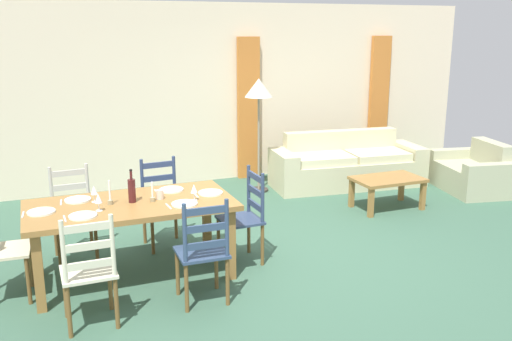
# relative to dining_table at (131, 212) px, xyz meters

# --- Properties ---
(ground_plane) EXTENTS (9.60, 9.60, 0.02)m
(ground_plane) POSITION_rel_dining_table_xyz_m (1.51, -0.11, -0.67)
(ground_plane) COLOR #385C47
(wall_far) EXTENTS (9.60, 0.16, 2.70)m
(wall_far) POSITION_rel_dining_table_xyz_m (1.51, 3.19, 0.69)
(wall_far) COLOR beige
(wall_far) RESTS_ON ground_plane
(curtain_panel_left) EXTENTS (0.35, 0.08, 2.20)m
(curtain_panel_left) POSITION_rel_dining_table_xyz_m (2.38, 3.05, 0.44)
(curtain_panel_left) COLOR #C8732F
(curtain_panel_left) RESTS_ON ground_plane
(curtain_panel_right) EXTENTS (0.35, 0.08, 2.20)m
(curtain_panel_right) POSITION_rel_dining_table_xyz_m (4.78, 3.05, 0.44)
(curtain_panel_right) COLOR #C8732F
(curtain_panel_right) RESTS_ON ground_plane
(dining_table) EXTENTS (1.90, 0.96, 0.75)m
(dining_table) POSITION_rel_dining_table_xyz_m (0.00, 0.00, 0.00)
(dining_table) COLOR olive
(dining_table) RESTS_ON ground_plane
(dining_chair_near_left) EXTENTS (0.42, 0.40, 0.96)m
(dining_chair_near_left) POSITION_rel_dining_table_xyz_m (-0.48, -0.79, -0.19)
(dining_chair_near_left) COLOR beige
(dining_chair_near_left) RESTS_ON ground_plane
(dining_chair_near_right) EXTENTS (0.43, 0.41, 0.96)m
(dining_chair_near_right) POSITION_rel_dining_table_xyz_m (0.47, -0.74, -0.19)
(dining_chair_near_right) COLOR #304462
(dining_chair_near_right) RESTS_ON ground_plane
(dining_chair_far_left) EXTENTS (0.44, 0.42, 0.96)m
(dining_chair_far_left) POSITION_rel_dining_table_xyz_m (-0.48, 0.73, -0.19)
(dining_chair_far_left) COLOR beige
(dining_chair_far_left) RESTS_ON ground_plane
(dining_chair_far_right) EXTENTS (0.44, 0.42, 0.96)m
(dining_chair_far_right) POSITION_rel_dining_table_xyz_m (0.45, 0.73, -0.19)
(dining_chair_far_right) COLOR navy
(dining_chair_far_right) RESTS_ON ground_plane
(dining_chair_head_east) EXTENTS (0.41, 0.43, 0.96)m
(dining_chair_head_east) POSITION_rel_dining_table_xyz_m (1.13, -0.03, -0.19)
(dining_chair_head_east) COLOR navy
(dining_chair_head_east) RESTS_ON ground_plane
(dinner_plate_near_left) EXTENTS (0.24, 0.24, 0.02)m
(dinner_plate_near_left) POSITION_rel_dining_table_xyz_m (-0.45, -0.25, 0.10)
(dinner_plate_near_left) COLOR white
(dinner_plate_near_left) RESTS_ON dining_table
(fork_near_left) EXTENTS (0.02, 0.17, 0.01)m
(fork_near_left) POSITION_rel_dining_table_xyz_m (-0.60, -0.25, 0.09)
(fork_near_left) COLOR silver
(fork_near_left) RESTS_ON dining_table
(dinner_plate_near_right) EXTENTS (0.24, 0.24, 0.02)m
(dinner_plate_near_right) POSITION_rel_dining_table_xyz_m (0.45, -0.25, 0.10)
(dinner_plate_near_right) COLOR white
(dinner_plate_near_right) RESTS_ON dining_table
(fork_near_right) EXTENTS (0.02, 0.17, 0.01)m
(fork_near_right) POSITION_rel_dining_table_xyz_m (0.30, -0.25, 0.09)
(fork_near_right) COLOR silver
(fork_near_right) RESTS_ON dining_table
(dinner_plate_far_left) EXTENTS (0.24, 0.24, 0.02)m
(dinner_plate_far_left) POSITION_rel_dining_table_xyz_m (-0.45, 0.25, 0.10)
(dinner_plate_far_left) COLOR white
(dinner_plate_far_left) RESTS_ON dining_table
(fork_far_left) EXTENTS (0.03, 0.17, 0.01)m
(fork_far_left) POSITION_rel_dining_table_xyz_m (-0.60, 0.25, 0.09)
(fork_far_left) COLOR silver
(fork_far_left) RESTS_ON dining_table
(dinner_plate_far_right) EXTENTS (0.24, 0.24, 0.02)m
(dinner_plate_far_right) POSITION_rel_dining_table_xyz_m (0.45, 0.25, 0.10)
(dinner_plate_far_right) COLOR white
(dinner_plate_far_right) RESTS_ON dining_table
(fork_far_right) EXTENTS (0.02, 0.17, 0.01)m
(fork_far_right) POSITION_rel_dining_table_xyz_m (0.30, 0.25, 0.09)
(fork_far_right) COLOR silver
(fork_far_right) RESTS_ON dining_table
(dinner_plate_head_west) EXTENTS (0.24, 0.24, 0.02)m
(dinner_plate_head_west) POSITION_rel_dining_table_xyz_m (-0.78, 0.00, 0.10)
(dinner_plate_head_west) COLOR white
(dinner_plate_head_west) RESTS_ON dining_table
(fork_head_west) EXTENTS (0.03, 0.17, 0.01)m
(fork_head_west) POSITION_rel_dining_table_xyz_m (-0.93, 0.00, 0.09)
(fork_head_west) COLOR silver
(fork_head_west) RESTS_ON dining_table
(dinner_plate_head_east) EXTENTS (0.24, 0.24, 0.02)m
(dinner_plate_head_east) POSITION_rel_dining_table_xyz_m (0.78, 0.00, 0.10)
(dinner_plate_head_east) COLOR white
(dinner_plate_head_east) RESTS_ON dining_table
(fork_head_east) EXTENTS (0.02, 0.17, 0.01)m
(fork_head_east) POSITION_rel_dining_table_xyz_m (0.63, 0.00, 0.09)
(fork_head_east) COLOR silver
(fork_head_east) RESTS_ON dining_table
(wine_bottle) EXTENTS (0.07, 0.07, 0.32)m
(wine_bottle) POSITION_rel_dining_table_xyz_m (0.02, 0.01, 0.20)
(wine_bottle) COLOR #471919
(wine_bottle) RESTS_ON dining_table
(wine_glass_near_left) EXTENTS (0.06, 0.06, 0.16)m
(wine_glass_near_left) POSITION_rel_dining_table_xyz_m (-0.30, -0.14, 0.20)
(wine_glass_near_left) COLOR white
(wine_glass_near_left) RESTS_ON dining_table
(wine_glass_near_right) EXTENTS (0.06, 0.06, 0.16)m
(wine_glass_near_right) POSITION_rel_dining_table_xyz_m (0.57, -0.16, 0.20)
(wine_glass_near_right) COLOR white
(wine_glass_near_right) RESTS_ON dining_table
(wine_glass_far_left) EXTENTS (0.06, 0.06, 0.16)m
(wine_glass_far_left) POSITION_rel_dining_table_xyz_m (-0.31, 0.14, 0.20)
(wine_glass_far_left) COLOR white
(wine_glass_far_left) RESTS_ON dining_table
(coffee_cup_primary) EXTENTS (0.07, 0.07, 0.09)m
(coffee_cup_primary) POSITION_rel_dining_table_xyz_m (0.28, 0.01, 0.13)
(coffee_cup_primary) COLOR beige
(coffee_cup_primary) RESTS_ON dining_table
(candle_tall) EXTENTS (0.05, 0.05, 0.23)m
(candle_tall) POSITION_rel_dining_table_xyz_m (-0.18, 0.02, 0.15)
(candle_tall) COLOR #998C66
(candle_tall) RESTS_ON dining_table
(candle_short) EXTENTS (0.05, 0.05, 0.19)m
(candle_short) POSITION_rel_dining_table_xyz_m (0.20, -0.04, 0.14)
(candle_short) COLOR #998C66
(candle_short) RESTS_ON dining_table
(couch) EXTENTS (2.36, 1.05, 0.80)m
(couch) POSITION_rel_dining_table_xyz_m (3.58, 2.08, -0.37)
(couch) COLOR beige
(couch) RESTS_ON ground_plane
(coffee_table) EXTENTS (0.90, 0.56, 0.42)m
(coffee_table) POSITION_rel_dining_table_xyz_m (3.49, 0.87, -0.31)
(coffee_table) COLOR olive
(coffee_table) RESTS_ON ground_plane
(armchair_upholstered) EXTENTS (1.02, 1.30, 0.72)m
(armchair_upholstered) POSITION_rel_dining_table_xyz_m (5.19, 1.10, -0.41)
(armchair_upholstered) COLOR #A9AB88
(armchair_upholstered) RESTS_ON ground_plane
(standing_lamp) EXTENTS (0.40, 0.40, 1.64)m
(standing_lamp) POSITION_rel_dining_table_xyz_m (2.23, 2.27, 0.75)
(standing_lamp) COLOR #332D28
(standing_lamp) RESTS_ON ground_plane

